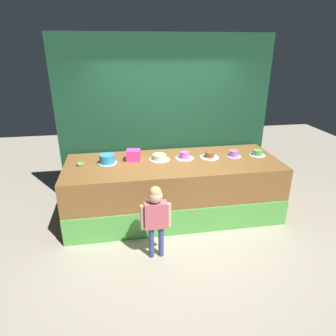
% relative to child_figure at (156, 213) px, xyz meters
% --- Properties ---
extents(ground_plane, '(12.00, 12.00, 0.00)m').
position_rel_child_figure_xyz_m(ground_plane, '(0.43, 0.44, -0.68)').
color(ground_plane, '#ADA38E').
extents(stage_platform, '(3.44, 1.31, 0.95)m').
position_rel_child_figure_xyz_m(stage_platform, '(0.43, 1.08, -0.21)').
color(stage_platform, brown).
rests_on(stage_platform, ground_plane).
extents(curtain_backdrop, '(3.73, 0.08, 2.89)m').
position_rel_child_figure_xyz_m(curtain_backdrop, '(0.43, 1.83, 0.76)').
color(curtain_backdrop, '#19472D').
rests_on(curtain_backdrop, ground_plane).
extents(child_figure, '(0.41, 0.19, 1.06)m').
position_rel_child_figure_xyz_m(child_figure, '(0.00, 0.00, 0.00)').
color(child_figure, '#3F4C8C').
rests_on(child_figure, ground_plane).
extents(pink_box, '(0.25, 0.22, 0.18)m').
position_rel_child_figure_xyz_m(pink_box, '(-0.20, 1.25, 0.36)').
color(pink_box, '#F540A4').
rests_on(pink_box, stage_platform).
extents(donut, '(0.12, 0.12, 0.04)m').
position_rel_child_figure_xyz_m(donut, '(-1.03, 1.17, 0.29)').
color(donut, '#59B259').
rests_on(donut, stage_platform).
extents(cake_far_left, '(0.29, 0.29, 0.15)m').
position_rel_child_figure_xyz_m(cake_far_left, '(-0.61, 1.18, 0.34)').
color(cake_far_left, white).
rests_on(cake_far_left, stage_platform).
extents(cake_left, '(0.34, 0.34, 0.09)m').
position_rel_child_figure_xyz_m(cake_left, '(0.22, 1.21, 0.31)').
color(cake_left, silver).
rests_on(cake_left, stage_platform).
extents(cake_center_left, '(0.31, 0.31, 0.12)m').
position_rel_child_figure_xyz_m(cake_center_left, '(0.64, 1.19, 0.31)').
color(cake_center_left, silver).
rests_on(cake_center_left, stage_platform).
extents(cake_center_right, '(0.32, 0.32, 0.13)m').
position_rel_child_figure_xyz_m(cake_center_right, '(1.06, 1.16, 0.30)').
color(cake_center_right, white).
rests_on(cake_center_right, stage_platform).
extents(cake_right, '(0.26, 0.26, 0.16)m').
position_rel_child_figure_xyz_m(cake_right, '(1.48, 1.15, 0.31)').
color(cake_right, silver).
rests_on(cake_right, stage_platform).
extents(cake_far_right, '(0.27, 0.27, 0.10)m').
position_rel_child_figure_xyz_m(cake_far_right, '(1.90, 1.13, 0.31)').
color(cake_far_right, silver).
rests_on(cake_far_right, stage_platform).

